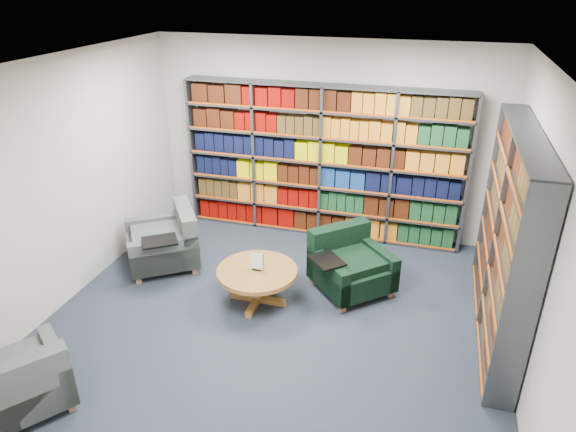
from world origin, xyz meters
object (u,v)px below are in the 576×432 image
(chair_teal_left, at_px, (168,243))
(chair_green_right, at_px, (348,266))
(coffee_table, at_px, (257,276))
(chair_teal_front, at_px, (21,385))

(chair_teal_left, bearing_deg, chair_green_right, 2.71)
(chair_teal_left, height_order, coffee_table, chair_teal_left)
(chair_teal_front, height_order, coffee_table, chair_teal_front)
(chair_teal_left, relative_size, coffee_table, 1.30)
(chair_teal_left, distance_m, coffee_table, 1.52)
(chair_teal_left, bearing_deg, chair_teal_front, -90.27)
(chair_green_right, distance_m, chair_teal_front, 3.69)
(chair_green_right, relative_size, chair_teal_front, 1.06)
(chair_teal_left, height_order, chair_green_right, chair_teal_left)
(chair_teal_left, relative_size, chair_green_right, 1.06)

